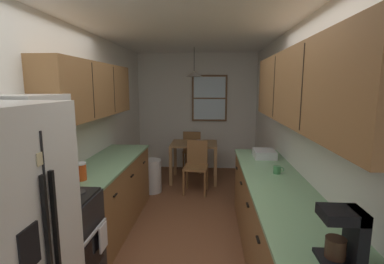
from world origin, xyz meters
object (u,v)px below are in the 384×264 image
dining_chair_far (192,149)px  trash_bin (152,176)px  stove_range (56,248)px  dish_rack (264,154)px  storage_canister (80,171)px  dining_table (194,150)px  dining_chair_near (196,164)px  coffee_maker (346,234)px  microwave_over_range (31,116)px  table_serving_bowl (199,142)px  mug_by_coffeemaker (277,170)px

dining_chair_far → trash_bin: bearing=-117.2°
stove_range → trash_bin: size_ratio=1.90×
trash_bin → dish_rack: size_ratio=1.71×
dining_chair_far → storage_canister: size_ratio=4.97×
dining_table → dining_chair_near: (0.08, -0.56, -0.12)m
dining_chair_far → storage_canister: 3.39m
dining_table → dish_rack: dish_rack is taller
dining_chair_near → dish_rack: (0.97, -1.04, 0.45)m
dining_chair_far → dish_rack: dish_rack is taller
trash_bin → coffee_maker: coffee_maker is taller
trash_bin → dish_rack: bearing=-28.6°
storage_canister → coffee_maker: 2.39m
microwave_over_range → trash_bin: microwave_over_range is taller
microwave_over_range → table_serving_bowl: 3.48m
dining_chair_far → dish_rack: 2.47m
stove_range → dish_rack: stove_range is taller
microwave_over_range → stove_range: bearing=-0.0°
stove_range → storage_canister: stove_range is taller
storage_canister → mug_by_coffeemaker: 2.08m
mug_by_coffeemaker → trash_bin: bearing=136.6°
dining_chair_near → mug_by_coffeemaker: (0.98, -1.75, 0.44)m
stove_range → dish_rack: size_ratio=3.24×
dining_chair_near → mug_by_coffeemaker: 2.05m
dining_chair_near → storage_canister: 2.41m
storage_canister → trash_bin: bearing=81.5°
storage_canister → table_serving_bowl: size_ratio=1.04×
stove_range → dish_rack: (2.03, 1.60, 0.48)m
dining_table → trash_bin: dining_table is taller
microwave_over_range → storage_canister: 0.83m
microwave_over_range → dining_chair_far: microwave_over_range is taller
table_serving_bowl → dining_table: bearing=156.0°
stove_range → mug_by_coffeemaker: stove_range is taller
storage_canister → mug_by_coffeemaker: (2.05, 0.36, -0.05)m
trash_bin → mug_by_coffeemaker: (1.75, -1.65, 0.65)m
storage_canister → dish_rack: size_ratio=0.53×
dining_table → trash_bin: 1.01m
trash_bin → coffee_maker: size_ratio=1.92×
dining_chair_near → trash_bin: (-0.77, -0.09, -0.21)m
microwave_over_range → dish_rack: (2.15, 1.60, -0.67)m
coffee_maker → table_serving_bowl: 3.96m
dining_table → trash_bin: (-0.69, -0.65, -0.33)m
microwave_over_range → dish_rack: 2.76m
dining_table → microwave_over_range: bearing=-109.0°
stove_range → dish_rack: 2.63m
mug_by_coffeemaker → table_serving_bowl: 2.46m
dining_chair_far → table_serving_bowl: (0.17, -0.61, 0.29)m
dining_table → storage_canister: (-0.99, -2.67, 0.37)m
dining_chair_far → dining_chair_near: bearing=-82.7°
stove_range → microwave_over_range: size_ratio=1.87×
coffee_maker → dish_rack: size_ratio=0.89×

